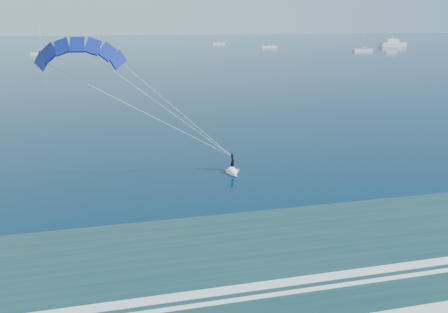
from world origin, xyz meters
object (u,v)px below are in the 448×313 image
sailboat_3 (218,44)px  sailboat_5 (363,50)px  kitesurfer_rig (163,107)px  sailboat_4 (269,47)px  sailboat_2 (100,48)px  sailboat_1 (43,54)px  motor_yacht (393,44)px

sailboat_3 → sailboat_5: (59.71, -75.09, 0.02)m
kitesurfer_rig → sailboat_4: bearing=69.2°
sailboat_2 → sailboat_5: (131.97, -49.20, 0.00)m
sailboat_2 → sailboat_3: bearing=19.7°
sailboat_1 → sailboat_3: size_ratio=1.22×
motor_yacht → sailboat_2: size_ratio=1.21×
sailboat_2 → sailboat_1: bearing=-118.6°
motor_yacht → sailboat_4: sailboat_4 is taller
sailboat_1 → sailboat_5: size_ratio=0.96×
kitesurfer_rig → sailboat_5: size_ratio=1.39×
sailboat_5 → sailboat_4: bearing=138.2°
sailboat_3 → sailboat_5: 95.93m
sailboat_1 → sailboat_2: 45.50m
sailboat_3 → sailboat_1: bearing=-145.0°
sailboat_2 → sailboat_3: sailboat_2 is taller
sailboat_1 → motor_yacht: bearing=6.8°
sailboat_5 → motor_yacht: bearing=40.0°
sailboat_2 → sailboat_4: (93.51, -14.83, -0.01)m
sailboat_2 → sailboat_4: size_ratio=1.09×
sailboat_3 → sailboat_5: size_ratio=0.79×
kitesurfer_rig → sailboat_1: (-43.84, 162.80, -6.83)m
kitesurfer_rig → sailboat_2: kitesurfer_rig is taller
motor_yacht → sailboat_3: size_ratio=1.50×
sailboat_2 → sailboat_5: size_ratio=0.97×
motor_yacht → sailboat_3: sailboat_3 is taller
motor_yacht → sailboat_5: size_ratio=1.18×
sailboat_3 → sailboat_4: sailboat_4 is taller
sailboat_2 → kitesurfer_rig: bearing=-83.8°
sailboat_4 → sailboat_5: size_ratio=0.89×
sailboat_3 → sailboat_4: 45.93m
motor_yacht → sailboat_3: (-97.93, 43.04, -1.08)m
sailboat_2 → sailboat_4: 94.68m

